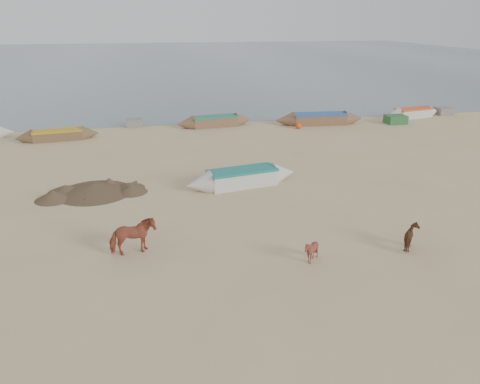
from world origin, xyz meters
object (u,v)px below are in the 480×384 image
Objects in this scene: near_canoe at (242,177)px; cow_adult at (133,237)px; calf_right at (413,238)px; calf_front at (311,251)px.

cow_adult is at bearing -141.23° from near_canoe.
calf_right is (9.78, -1.62, -0.22)m from cow_adult.
calf_right reaches higher than near_canoe.
near_canoe is at bearing 41.28° from calf_right.
calf_front is (5.91, -1.80, -0.25)m from cow_adult.
cow_adult is 1.89× the size of calf_front.
calf_front is 3.87m from calf_right.
calf_right is 9.03m from near_canoe.
cow_adult reaches higher than calf_right.
cow_adult is 0.28× the size of near_canoe.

